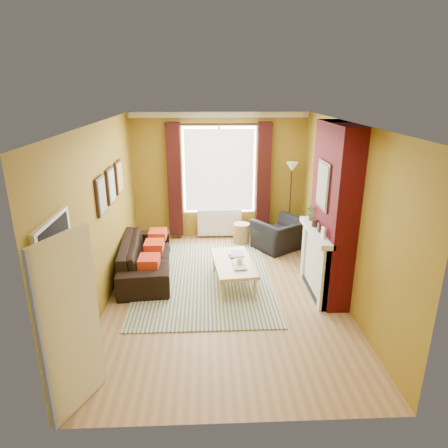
{
  "coord_description": "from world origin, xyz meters",
  "views": [
    {
      "loc": [
        -0.27,
        -5.97,
        3.31
      ],
      "look_at": [
        0.0,
        0.25,
        1.15
      ],
      "focal_mm": 32.0,
      "sensor_mm": 36.0,
      "label": 1
    }
  ],
  "objects": [
    {
      "name": "coffee_table",
      "position": [
        0.17,
        0.33,
        0.39
      ],
      "size": [
        0.78,
        1.36,
        0.43
      ],
      "rotation": [
        0.0,
        0.0,
        0.1
      ],
      "color": "tan",
      "rests_on": "ground"
    },
    {
      "name": "floor_lamp",
      "position": [
        1.55,
        2.4,
        1.4
      ],
      "size": [
        0.3,
        0.3,
        1.77
      ],
      "rotation": [
        0.0,
        0.0,
        0.14
      ],
      "color": "black",
      "rests_on": "ground"
    },
    {
      "name": "book_b",
      "position": [
        0.16,
        0.63,
        0.44
      ],
      "size": [
        0.22,
        0.29,
        0.02
      ],
      "primitive_type": "imported",
      "rotation": [
        0.0,
        0.0,
        0.02
      ],
      "color": "#999999",
      "rests_on": "coffee_table"
    },
    {
      "name": "tv_remote",
      "position": [
        0.13,
        0.51,
        0.45
      ],
      "size": [
        0.08,
        0.18,
        0.02
      ],
      "rotation": [
        0.0,
        0.0,
        0.18
      ],
      "color": "#232326",
      "rests_on": "coffee_table"
    },
    {
      "name": "sofa",
      "position": [
        -1.42,
        0.85,
        0.32
      ],
      "size": [
        1.05,
        2.28,
        0.65
      ],
      "primitive_type": "imported",
      "rotation": [
        0.0,
        0.0,
        1.66
      ],
      "color": "black",
      "rests_on": "ground"
    },
    {
      "name": "mug",
      "position": [
        0.26,
        0.16,
        0.48
      ],
      "size": [
        0.13,
        0.13,
        0.1
      ],
      "primitive_type": "imported",
      "rotation": [
        0.0,
        0.0,
        -0.29
      ],
      "color": "#999999",
      "rests_on": "coffee_table"
    },
    {
      "name": "book_a",
      "position": [
        0.15,
        0.08,
        0.45
      ],
      "size": [
        0.24,
        0.31,
        0.03
      ],
      "primitive_type": "imported",
      "rotation": [
        0.0,
        0.0,
        0.09
      ],
      "color": "#999999",
      "rests_on": "coffee_table"
    },
    {
      "name": "room_walls",
      "position": [
        0.63,
        0.28,
        1.38
      ],
      "size": [
        3.82,
        5.54,
        2.83
      ],
      "color": "olive",
      "rests_on": "ground"
    },
    {
      "name": "wicker_stool",
      "position": [
        0.48,
        2.28,
        0.22
      ],
      "size": [
        0.38,
        0.38,
        0.45
      ],
      "rotation": [
        0.0,
        0.0,
        -0.06
      ],
      "color": "#9E7D44",
      "rests_on": "ground"
    },
    {
      "name": "armchair",
      "position": [
        1.28,
        1.91,
        0.32
      ],
      "size": [
        1.31,
        1.28,
        0.65
      ],
      "primitive_type": "imported",
      "rotation": [
        0.0,
        0.0,
        3.73
      ],
      "color": "black",
      "rests_on": "ground"
    },
    {
      "name": "ground",
      "position": [
        0.0,
        0.0,
        0.0
      ],
      "size": [
        5.5,
        5.5,
        0.0
      ],
      "primitive_type": "plane",
      "color": "olive",
      "rests_on": "ground"
    },
    {
      "name": "striped_rug",
      "position": [
        -0.35,
        0.54,
        0.01
      ],
      "size": [
        2.4,
        3.32,
        0.02
      ],
      "rotation": [
        0.0,
        0.0,
        0.0
      ],
      "color": "#324889",
      "rests_on": "ground"
    }
  ]
}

